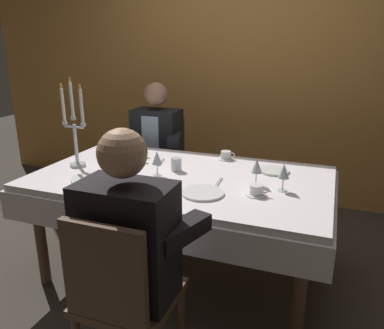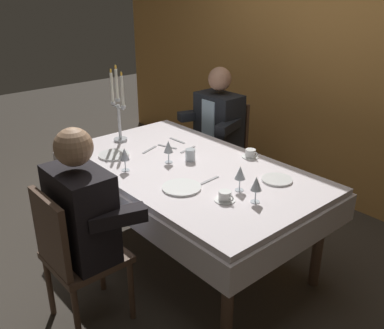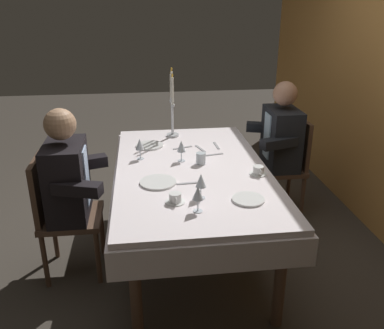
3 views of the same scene
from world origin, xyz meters
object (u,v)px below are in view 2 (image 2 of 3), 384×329
Objects in this scene: coffee_cup_0 at (251,154)px; seated_diner_1 at (80,214)px; wine_glass_1 at (125,155)px; water_tumbler_0 at (190,155)px; wine_glass_3 at (256,184)px; dinner_plate_2 at (114,155)px; dining_table at (188,181)px; seated_diner_0 at (219,122)px; wine_glass_0 at (168,147)px; candelabra at (119,110)px; dinner_plate_0 at (182,187)px; dinner_plate_1 at (277,180)px; wine_glass_2 at (240,173)px; coffee_cup_1 at (225,197)px.

coffee_cup_0 is 0.11× the size of seated_diner_1.
wine_glass_1 reaches higher than water_tumbler_0.
dinner_plate_2 is at bearing -168.06° from wine_glass_3.
dining_table is 22.09× the size of water_tumbler_0.
wine_glass_0 is at bearing -64.39° from seated_diner_0.
candelabra is 0.49× the size of seated_diner_0.
dinner_plate_2 is at bearing -140.04° from water_tumbler_0.
dinner_plate_0 is 0.63m from dinner_plate_1.
dinner_plate_2 is 0.85m from seated_diner_1.
dinner_plate_0 is 1.51× the size of wine_glass_3.
wine_glass_1 reaches higher than dinner_plate_1.
wine_glass_2 is (0.64, 0.06, 0.00)m from wine_glass_0.
coffee_cup_1 is at bearing -8.88° from wine_glass_0.
dinner_plate_1 is 0.79m from wine_glass_0.
water_tumbler_0 is 0.45m from coffee_cup_0.
dinner_plate_1 is at bearing 15.45° from candelabra.
dinner_plate_1 is 1.23× the size of wine_glass_0.
wine_glass_1 is 1.00× the size of wine_glass_2.
seated_diner_1 is at bearing -57.43° from wine_glass_1.
wine_glass_3 reaches higher than dining_table.
dinner_plate_2 is 2.60× the size of water_tumbler_0.
candelabra is at bearing -164.55° from dinner_plate_1.
wine_glass_0 reaches higher than dinner_plate_0.
dining_table is 7.83× the size of dinner_plate_0.
candelabra reaches higher than wine_glass_0.
wine_glass_3 is at bearing 43.13° from coffee_cup_1.
dinner_plate_0 is 1.88× the size of coffee_cup_1.
candelabra is at bearing -176.55° from wine_glass_2.
wine_glass_1 is at bearing 122.57° from seated_diner_1.
wine_glass_0 is (-0.38, 0.20, 0.11)m from dinner_plate_0.
candelabra reaches higher than seated_diner_1.
dinner_plate_2 reaches higher than dining_table.
seated_diner_0 is at bearing 94.34° from dinner_plate_2.
water_tumbler_0 is at bearing 12.88° from candelabra.
dinner_plate_2 is 1.05m from coffee_cup_1.
seated_diner_1 is at bearing -43.32° from candelabra.
wine_glass_1 and wine_glass_2 have the same top height.
candelabra reaches higher than water_tumbler_0.
wine_glass_3 is 1.24× the size of coffee_cup_1.
candelabra is 4.64× the size of coffee_cup_0.
dinner_plate_1 is 1.53× the size of coffee_cup_1.
wine_glass_3 is (1.41, 0.03, -0.14)m from candelabra.
seated_diner_0 is at bearing 126.13° from dinner_plate_0.
seated_diner_1 is (0.70, -1.77, 0.00)m from seated_diner_0.
dinner_plate_1 is at bearing -27.59° from seated_diner_0.
wine_glass_2 is at bearing 27.10° from wine_glass_1.
dinner_plate_1 is 1.23× the size of wine_glass_2.
seated_diner_0 reaches higher than dinner_plate_1.
candelabra is at bearing -167.12° from water_tumbler_0.
wine_glass_1 is at bearing -159.74° from wine_glass_3.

